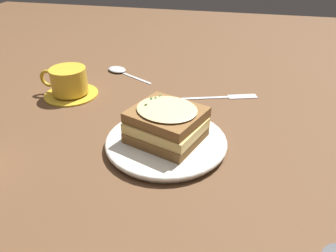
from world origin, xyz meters
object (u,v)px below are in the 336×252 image
fork (229,97)px  spoon (119,70)px  teacup_with_saucer (69,83)px  sandwich (168,124)px  dinner_plate (168,142)px

fork → spoon: spoon is taller
teacup_with_saucer → sandwich: bearing=150.8°
dinner_plate → spoon: (0.22, -0.33, -0.01)m
teacup_with_saucer → fork: 0.39m
teacup_with_saucer → fork: size_ratio=0.79×
dinner_plate → sandwich: (0.00, -0.00, 0.04)m
dinner_plate → fork: (-0.10, -0.24, -0.01)m
fork → spoon: (0.32, -0.10, 0.00)m
dinner_plate → sandwich: size_ratio=1.48×
teacup_with_saucer → spoon: bearing=-110.6°
teacup_with_saucer → fork: teacup_with_saucer is taller
sandwich → spoon: 0.40m
teacup_with_saucer → fork: (-0.38, -0.07, -0.03)m
teacup_with_saucer → spoon: size_ratio=0.91×
fork → sandwich: bearing=-40.7°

